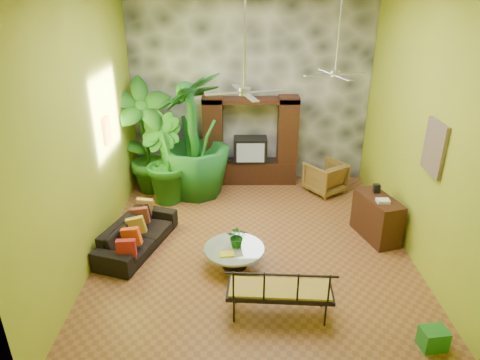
{
  "coord_description": "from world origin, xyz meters",
  "views": [
    {
      "loc": [
        -0.29,
        -7.29,
        4.72
      ],
      "look_at": [
        -0.27,
        0.2,
        1.36
      ],
      "focal_mm": 32.0,
      "sensor_mm": 36.0,
      "label": 1
    }
  ],
  "objects_px": {
    "tall_plant_c": "(194,136)",
    "green_bin": "(433,338)",
    "entertainment_center": "(250,147)",
    "tall_plant_b": "(163,159)",
    "coffee_table": "(234,254)",
    "ceiling_fan_front": "(245,79)",
    "iron_bench": "(280,290)",
    "ceiling_fan_back": "(336,63)",
    "wicker_armchair": "(325,177)",
    "sofa": "(137,235)",
    "tall_plant_a": "(144,138)",
    "side_console": "(377,217)"
  },
  "relations": [
    {
      "from": "tall_plant_c",
      "to": "green_bin",
      "type": "height_order",
      "value": "tall_plant_c"
    },
    {
      "from": "entertainment_center",
      "to": "tall_plant_b",
      "type": "xyz_separation_m",
      "value": [
        -2.08,
        -1.06,
        0.09
      ]
    },
    {
      "from": "tall_plant_b",
      "to": "coffee_table",
      "type": "bearing_deg",
      "value": -58.44
    },
    {
      "from": "tall_plant_b",
      "to": "tall_plant_c",
      "type": "xyz_separation_m",
      "value": [
        0.73,
        0.35,
        0.46
      ]
    },
    {
      "from": "tall_plant_c",
      "to": "tall_plant_b",
      "type": "bearing_deg",
      "value": -154.62
    },
    {
      "from": "ceiling_fan_front",
      "to": "entertainment_center",
      "type": "bearing_deg",
      "value": 86.76
    },
    {
      "from": "tall_plant_b",
      "to": "iron_bench",
      "type": "height_order",
      "value": "tall_plant_b"
    },
    {
      "from": "entertainment_center",
      "to": "ceiling_fan_back",
      "type": "relative_size",
      "value": 1.29
    },
    {
      "from": "wicker_armchair",
      "to": "iron_bench",
      "type": "height_order",
      "value": "iron_bench"
    },
    {
      "from": "sofa",
      "to": "ceiling_fan_front",
      "type": "bearing_deg",
      "value": -81.59
    },
    {
      "from": "tall_plant_a",
      "to": "coffee_table",
      "type": "xyz_separation_m",
      "value": [
        2.2,
        -3.23,
        -1.17
      ]
    },
    {
      "from": "ceiling_fan_back",
      "to": "sofa",
      "type": "height_order",
      "value": "ceiling_fan_back"
    },
    {
      "from": "ceiling_fan_front",
      "to": "sofa",
      "type": "relative_size",
      "value": 0.92
    },
    {
      "from": "tall_plant_a",
      "to": "side_console",
      "type": "bearing_deg",
      "value": -23.34
    },
    {
      "from": "ceiling_fan_back",
      "to": "wicker_armchair",
      "type": "height_order",
      "value": "ceiling_fan_back"
    },
    {
      "from": "tall_plant_c",
      "to": "iron_bench",
      "type": "xyz_separation_m",
      "value": [
        1.69,
        -4.47,
        -0.98
      ]
    },
    {
      "from": "entertainment_center",
      "to": "green_bin",
      "type": "xyz_separation_m",
      "value": [
        2.48,
        -5.8,
        -0.81
      ]
    },
    {
      "from": "tall_plant_c",
      "to": "entertainment_center",
      "type": "bearing_deg",
      "value": 27.7
    },
    {
      "from": "sofa",
      "to": "tall_plant_b",
      "type": "relative_size",
      "value": 0.96
    },
    {
      "from": "ceiling_fan_back",
      "to": "green_bin",
      "type": "relative_size",
      "value": 5.08
    },
    {
      "from": "entertainment_center",
      "to": "tall_plant_b",
      "type": "bearing_deg",
      "value": -153.1
    },
    {
      "from": "ceiling_fan_front",
      "to": "wicker_armchair",
      "type": "distance_m",
      "value": 4.68
    },
    {
      "from": "tall_plant_b",
      "to": "side_console",
      "type": "relative_size",
      "value": 1.88
    },
    {
      "from": "tall_plant_a",
      "to": "ceiling_fan_back",
      "type": "bearing_deg",
      "value": -17.86
    },
    {
      "from": "ceiling_fan_front",
      "to": "tall_plant_a",
      "type": "height_order",
      "value": "ceiling_fan_front"
    },
    {
      "from": "wicker_armchair",
      "to": "green_bin",
      "type": "xyz_separation_m",
      "value": [
        0.6,
        -5.18,
        -0.23
      ]
    },
    {
      "from": "side_console",
      "to": "green_bin",
      "type": "relative_size",
      "value": 3.08
    },
    {
      "from": "tall_plant_b",
      "to": "tall_plant_a",
      "type": "bearing_deg",
      "value": 137.02
    },
    {
      "from": "ceiling_fan_back",
      "to": "iron_bench",
      "type": "bearing_deg",
      "value": -111.31
    },
    {
      "from": "ceiling_fan_front",
      "to": "coffee_table",
      "type": "height_order",
      "value": "ceiling_fan_front"
    },
    {
      "from": "tall_plant_b",
      "to": "coffee_table",
      "type": "relative_size",
      "value": 1.91
    },
    {
      "from": "ceiling_fan_back",
      "to": "side_console",
      "type": "height_order",
      "value": "ceiling_fan_back"
    },
    {
      "from": "ceiling_fan_front",
      "to": "coffee_table",
      "type": "bearing_deg",
      "value": -122.56
    },
    {
      "from": "iron_bench",
      "to": "coffee_table",
      "type": "bearing_deg",
      "value": 121.32
    },
    {
      "from": "coffee_table",
      "to": "wicker_armchair",
      "type": "bearing_deg",
      "value": 54.78
    },
    {
      "from": "ceiling_fan_front",
      "to": "tall_plant_c",
      "type": "distance_m",
      "value": 3.59
    },
    {
      "from": "ceiling_fan_front",
      "to": "tall_plant_a",
      "type": "xyz_separation_m",
      "value": [
        -2.38,
        2.95,
        -1.98
      ]
    },
    {
      "from": "entertainment_center",
      "to": "ceiling_fan_front",
      "type": "relative_size",
      "value": 1.29
    },
    {
      "from": "ceiling_fan_front",
      "to": "coffee_table",
      "type": "distance_m",
      "value": 3.16
    },
    {
      "from": "wicker_armchair",
      "to": "side_console",
      "type": "xyz_separation_m",
      "value": [
        0.64,
        -2.18,
        0.06
      ]
    },
    {
      "from": "ceiling_fan_front",
      "to": "wicker_armchair",
      "type": "relative_size",
      "value": 2.17
    },
    {
      "from": "iron_bench",
      "to": "green_bin",
      "type": "distance_m",
      "value": 2.26
    },
    {
      "from": "sofa",
      "to": "tall_plant_a",
      "type": "distance_m",
      "value": 2.85
    },
    {
      "from": "ceiling_fan_front",
      "to": "wicker_armchair",
      "type": "height_order",
      "value": "ceiling_fan_front"
    },
    {
      "from": "ceiling_fan_back",
      "to": "tall_plant_c",
      "type": "xyz_separation_m",
      "value": [
        -2.95,
        1.23,
        -1.89
      ]
    },
    {
      "from": "entertainment_center",
      "to": "sofa",
      "type": "xyz_separation_m",
      "value": [
        -2.3,
        -3.19,
        -0.67
      ]
    },
    {
      "from": "ceiling_fan_back",
      "to": "tall_plant_a",
      "type": "relative_size",
      "value": 0.65
    },
    {
      "from": "side_console",
      "to": "sofa",
      "type": "bearing_deg",
      "value": 168.32
    },
    {
      "from": "entertainment_center",
      "to": "tall_plant_a",
      "type": "bearing_deg",
      "value": -167.13
    },
    {
      "from": "green_bin",
      "to": "sofa",
      "type": "bearing_deg",
      "value": 151.35
    }
  ]
}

